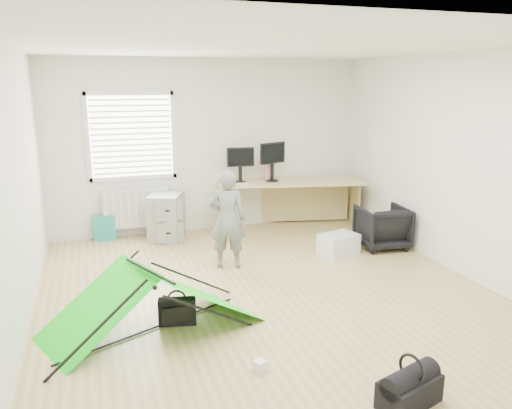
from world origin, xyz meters
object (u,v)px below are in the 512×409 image
object	(u,v)px
desk	(290,205)
person	(227,219)
monitor_right	(272,167)
office_chair	(382,227)
duffel_bag	(409,392)
storage_crate	(338,244)
filing_cabinet	(166,216)
laptop_bag	(177,312)
kite	(151,301)
monitor_left	(240,170)
thermos	(267,172)

from	to	relation	value
desk	person	distance (m)	2.01
monitor_right	office_chair	world-z (taller)	monitor_right
monitor_right	duffel_bag	size ratio (longest dim) A/B	0.96
person	storage_crate	size ratio (longest dim) A/B	2.52
filing_cabinet	laptop_bag	world-z (taller)	filing_cabinet
desk	kite	distance (m)	3.80
monitor_left	storage_crate	size ratio (longest dim) A/B	0.84
office_chair	laptop_bag	world-z (taller)	office_chair
filing_cabinet	monitor_right	world-z (taller)	monitor_right
monitor_right	thermos	world-z (taller)	monitor_right
monitor_right	office_chair	bearing A→B (deg)	-68.98
kite	storage_crate	world-z (taller)	kite
storage_crate	duffel_bag	xyz separation A→B (m)	(-1.06, -3.18, -0.03)
thermos	kite	size ratio (longest dim) A/B	0.14
laptop_bag	thermos	bearing A→B (deg)	68.26
desk	filing_cabinet	xyz separation A→B (m)	(-2.01, 0.07, -0.04)
filing_cabinet	person	world-z (taller)	person
storage_crate	laptop_bag	world-z (taller)	storage_crate
thermos	person	xyz separation A→B (m)	(-1.08, -1.53, -0.29)
desk	thermos	bearing A→B (deg)	170.97
person	storage_crate	xyz separation A→B (m)	(1.60, -0.00, -0.50)
person	laptop_bag	size ratio (longest dim) A/B	3.51
person	duffel_bag	bearing A→B (deg)	117.00
office_chair	person	size ratio (longest dim) A/B	0.52
person	kite	bearing A→B (deg)	68.26
storage_crate	duffel_bag	distance (m)	3.35
person	storage_crate	distance (m)	1.68
monitor_right	laptop_bag	xyz separation A→B (m)	(-2.03, -2.83, -0.88)
thermos	kite	world-z (taller)	thermos
person	storage_crate	bearing A→B (deg)	-162.75
desk	storage_crate	size ratio (longest dim) A/B	4.55
thermos	laptop_bag	xyz separation A→B (m)	(-1.97, -2.90, -0.79)
office_chair	kite	xyz separation A→B (m)	(-3.47, -1.47, 0.00)
monitor_right	storage_crate	distance (m)	1.77
monitor_right	person	size ratio (longest dim) A/B	0.37
thermos	person	bearing A→B (deg)	-125.25
desk	filing_cabinet	distance (m)	2.01
monitor_left	duffel_bag	size ratio (longest dim) A/B	0.87
filing_cabinet	storage_crate	xyz separation A→B (m)	(2.17, -1.46, -0.21)
laptop_bag	kite	bearing A→B (deg)	-159.82
filing_cabinet	monitor_right	bearing A→B (deg)	22.92
kite	person	bearing A→B (deg)	26.68
thermos	office_chair	size ratio (longest dim) A/B	0.42
filing_cabinet	office_chair	distance (m)	3.22
desk	duffel_bag	xyz separation A→B (m)	(-0.90, -4.57, -0.29)
desk	storage_crate	distance (m)	1.42
storage_crate	thermos	bearing A→B (deg)	108.71
desk	monitor_right	world-z (taller)	monitor_right
monitor_right	thermos	xyz separation A→B (m)	(-0.06, 0.07, -0.09)
filing_cabinet	desk	bearing A→B (deg)	20.86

